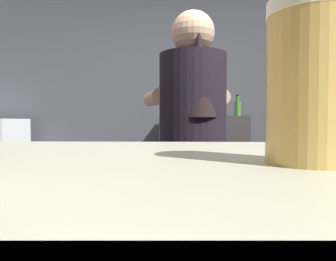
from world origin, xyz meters
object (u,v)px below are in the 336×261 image
(chefs_knife, at_px, (233,159))
(bottle_soy, at_px, (238,108))
(pint_glass_far, at_px, (308,83))
(bottle_hot_sauce, at_px, (211,108))
(knife_block, at_px, (286,143))
(mixing_bowl, at_px, (115,153))
(bartender, at_px, (193,152))
(bottle_vinegar, at_px, (205,106))

(chefs_knife, bearing_deg, bottle_soy, 91.56)
(pint_glass_far, distance_m, bottle_hot_sauce, 3.00)
(knife_block, height_order, mixing_bowl, knife_block)
(bottle_soy, bearing_deg, pint_glass_far, -100.00)
(pint_glass_far, xyz_separation_m, bottle_soy, (0.53, 3.02, 0.10))
(bottle_hot_sauce, bearing_deg, chefs_knife, -90.09)
(bartender, height_order, bottle_vinegar, bartender)
(bartender, distance_m, bottle_hot_sauce, 1.78)
(bartender, distance_m, pint_glass_far, 1.27)
(bottle_soy, height_order, bottle_hot_sauce, bottle_soy)
(bartender, distance_m, bottle_soy, 1.88)
(mixing_bowl, bearing_deg, bottle_vinegar, 58.13)
(bottle_soy, bearing_deg, bottle_hot_sauce, -173.83)
(knife_block, distance_m, mixing_bowl, 1.16)
(pint_glass_far, relative_size, bottle_hot_sauce, 0.71)
(mixing_bowl, bearing_deg, knife_block, -0.40)
(bartender, relative_size, pint_glass_far, 11.44)
(chefs_knife, distance_m, bottle_vinegar, 1.31)
(chefs_knife, bearing_deg, bottle_vinegar, 106.80)
(bartender, bearing_deg, bottle_soy, -32.66)
(chefs_knife, bearing_deg, bottle_hot_sauce, 103.74)
(bottle_soy, distance_m, bottle_hot_sauce, 0.30)
(bartender, bearing_deg, knife_block, -67.61)
(knife_block, height_order, bottle_soy, bottle_soy)
(bartender, xyz_separation_m, chefs_knife, (0.28, 0.40, -0.09))
(bottle_vinegar, bearing_deg, pint_glass_far, -93.36)
(bartender, relative_size, bottle_soy, 7.31)
(knife_block, bearing_deg, chefs_knife, -167.26)
(chefs_knife, distance_m, bottle_hot_sauce, 1.39)
(knife_block, xyz_separation_m, pint_glass_far, (-0.60, -1.74, 0.18))
(bottle_vinegar, bearing_deg, bartender, -97.36)
(pint_glass_far, bearing_deg, knife_block, 70.85)
(knife_block, distance_m, bottle_hot_sauce, 1.33)
(bartender, height_order, pint_glass_far, bartender)
(bottle_vinegar, xyz_separation_m, bottle_hot_sauce, (0.07, 0.08, -0.02))
(mixing_bowl, relative_size, bottle_soy, 0.93)
(knife_block, height_order, chefs_knife, knife_block)
(pint_glass_far, height_order, bottle_soy, bottle_soy)
(knife_block, bearing_deg, bottle_hot_sauce, 106.32)
(knife_block, distance_m, pint_glass_far, 1.85)
(chefs_knife, distance_m, pint_glass_far, 1.70)
(bottle_soy, distance_m, bottle_vinegar, 0.38)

